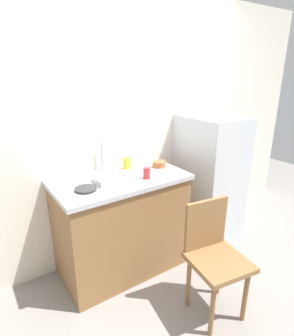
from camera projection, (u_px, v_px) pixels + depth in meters
ground_plane at (195, 293)px, 2.38m from camera, size 8.00×8.00×0.00m
back_wall at (132, 128)px, 2.74m from camera, size 4.80×0.10×2.51m
cabinet_base at (122, 226)px, 2.56m from camera, size 1.12×0.60×0.89m
countertop at (120, 179)px, 2.41m from camera, size 1.16×0.64×0.04m
faucet at (102, 156)px, 2.53m from camera, size 0.02×0.02×0.26m
refrigerator at (209, 178)px, 3.05m from camera, size 0.56×0.63×1.36m
chair at (214, 254)px, 2.08m from camera, size 0.46×0.46×0.89m
dish_tray at (112, 178)px, 2.31m from camera, size 0.28×0.20×0.05m
terracotta_bowl at (159, 164)px, 2.65m from camera, size 0.13×0.13×0.05m
hotplate at (86, 189)px, 2.14m from camera, size 0.17×0.17×0.02m
cup_red at (147, 173)px, 2.36m from camera, size 0.06×0.06×0.10m
cup_yellow at (127, 163)px, 2.60m from camera, size 0.08×0.08×0.11m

